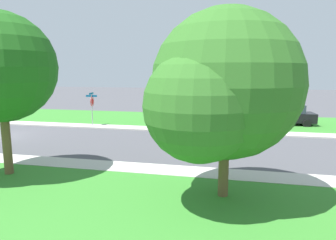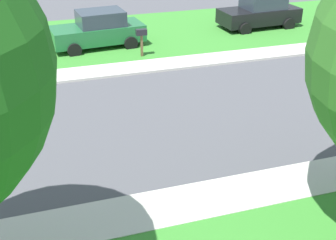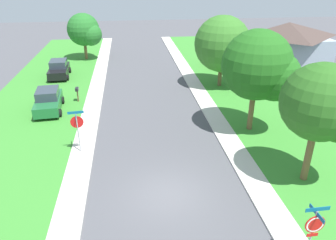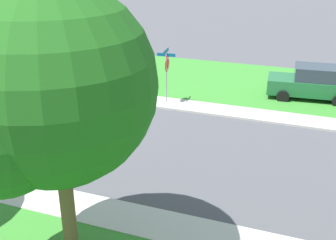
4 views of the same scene
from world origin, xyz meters
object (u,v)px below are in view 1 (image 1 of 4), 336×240
object	(u,v)px
tree_sidewalk_mid	(220,90)
mailbox	(196,115)
stop_sign_far_corner	(92,104)
car_black_driveway_right	(288,115)
car_green_behind_trees	(181,113)

from	to	relation	value
tree_sidewalk_mid	mailbox	bearing A→B (deg)	-170.18
stop_sign_far_corner	car_black_driveway_right	world-z (taller)	stop_sign_far_corner
car_black_driveway_right	car_green_behind_trees	size ratio (longest dim) A/B	0.99
stop_sign_far_corner	car_black_driveway_right	distance (m)	16.14
car_green_behind_trees	tree_sidewalk_mid	bearing A→B (deg)	14.20
tree_sidewalk_mid	car_green_behind_trees	bearing A→B (deg)	-165.80
car_green_behind_trees	car_black_driveway_right	bearing A→B (deg)	94.79
car_black_driveway_right	tree_sidewalk_mid	xyz separation A→B (m)	(16.01, -5.01, 3.01)
car_black_driveway_right	tree_sidewalk_mid	bearing A→B (deg)	-17.38
tree_sidewalk_mid	mailbox	world-z (taller)	tree_sidewalk_mid
car_green_behind_trees	mailbox	xyz separation A→B (m)	(2.03, 1.57, 0.14)
stop_sign_far_corner	tree_sidewalk_mid	size ratio (longest dim) A/B	0.42
stop_sign_far_corner	mailbox	distance (m)	8.45
car_green_behind_trees	stop_sign_far_corner	bearing A→B (deg)	-64.75
stop_sign_far_corner	tree_sidewalk_mid	bearing A→B (deg)	41.32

